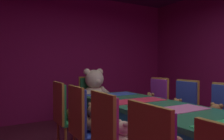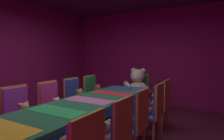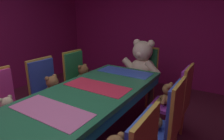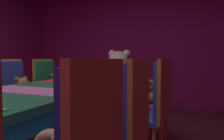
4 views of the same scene
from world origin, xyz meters
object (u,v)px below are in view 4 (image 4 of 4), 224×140
object	(u,v)px
teddy_left_4	(56,86)
teddy_right_4	(149,93)
chair_left_3	(13,92)
throne_chair	(122,82)
king_teddy_bear	(118,74)
chair_right_2	(127,121)
chair_right_4	(161,92)
teddy_left_3	(23,93)
teddy_right_2	(106,120)
chair_left_4	(48,86)
teddy_right_3	(139,103)
chair_right_3	(154,102)
banquet_table	(29,101)

from	to	relation	value
teddy_left_4	teddy_right_4	bearing A→B (deg)	0.25
chair_left_3	teddy_left_4	distance (m)	0.64
throne_chair	king_teddy_bear	xyz separation A→B (m)	(0.00, -0.17, 0.15)
chair_right_2	chair_right_4	xyz separation A→B (m)	(0.01, 1.24, 0.00)
chair_right_2	teddy_left_3	bearing A→B (deg)	-22.42
teddy_left_3	teddy_right_2	size ratio (longest dim) A/B	1.10
chair_left_4	chair_right_4	size ratio (longest dim) A/B	1.00
teddy_right_3	chair_right_4	xyz separation A→B (m)	(0.12, 0.58, 0.03)
teddy_left_3	chair_right_4	distance (m)	1.61
chair_left_3	chair_right_3	world-z (taller)	same
teddy_right_3	teddy_left_3	bearing A→B (deg)	2.18
teddy_right_3	teddy_right_4	distance (m)	0.58
banquet_table	chair_right_4	size ratio (longest dim) A/B	3.23
banquet_table	teddy_left_4	xyz separation A→B (m)	(-0.67, 1.22, -0.06)
chair_left_4	throne_chair	world-z (taller)	same
banquet_table	throne_chair	distance (m)	2.13
chair_right_4	chair_left_4	bearing A→B (deg)	0.21
king_teddy_bear	teddy_left_4	bearing A→B (deg)	-41.99
chair_right_3	throne_chair	xyz separation A→B (m)	(-0.84, 1.49, 0.00)
teddy_left_4	chair_left_4	bearing A→B (deg)	-180.00
chair_left_3	king_teddy_bear	xyz separation A→B (m)	(0.81, 1.37, 0.15)
chair_left_4	king_teddy_bear	world-z (taller)	king_teddy_bear
chair_left_4	teddy_left_4	distance (m)	0.15
teddy_left_3	teddy_right_2	bearing A→B (deg)	-24.59
teddy_left_3	teddy_left_4	xyz separation A→B (m)	(-0.00, 0.63, 0.00)
teddy_left_3	teddy_left_4	distance (m)	0.63
chair_left_3	teddy_left_3	size ratio (longest dim) A/B	2.87
chair_right_2	teddy_left_4	bearing A→B (deg)	-39.95
teddy_left_3	chair_left_3	bearing A→B (deg)	-180.00
chair_left_3	chair_right_4	bearing A→B (deg)	21.29
teddy_right_4	chair_right_3	bearing A→B (deg)	106.36
banquet_table	teddy_right_4	bearing A→B (deg)	61.30
banquet_table	king_teddy_bear	distance (m)	1.96
teddy_right_4	teddy_left_4	bearing A→B (deg)	0.25
chair_right_3	chair_right_4	distance (m)	0.58
teddy_left_3	teddy_right_4	distance (m)	1.48
king_teddy_bear	teddy_right_4	bearing A→B (deg)	42.31
chair_right_3	teddy_right_3	xyz separation A→B (m)	(-0.14, 0.00, -0.03)
chair_left_4	chair_right_3	world-z (taller)	same
chair_right_3	chair_left_3	bearing A→B (deg)	1.80
king_teddy_bear	teddy_right_2	bearing A→B (deg)	18.46
chair_right_4	throne_chair	bearing A→B (deg)	-48.13
teddy_left_3	throne_chair	world-z (taller)	throne_chair
teddy_right_2	teddy_right_3	world-z (taller)	teddy_right_2
chair_left_4	teddy_left_3	bearing A→B (deg)	-76.49
king_teddy_bear	chair_right_3	bearing A→B (deg)	32.54
chair_right_3	chair_left_4	bearing A→B (deg)	-19.16
chair_right_2	throne_chair	distance (m)	2.29
teddy_right_3	throne_chair	bearing A→B (deg)	-64.87
chair_left_3	teddy_left_3	world-z (taller)	chair_left_3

